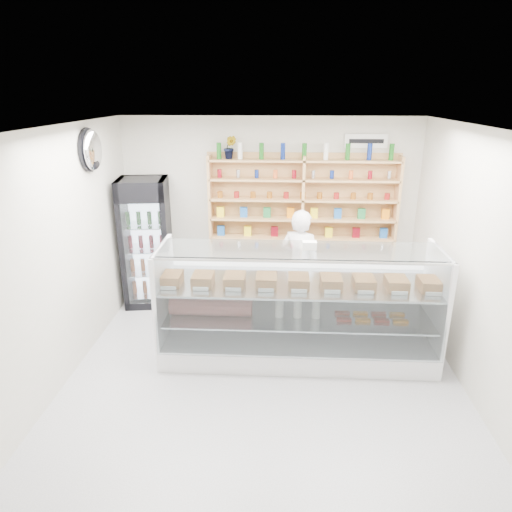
{
  "coord_description": "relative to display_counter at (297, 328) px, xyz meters",
  "views": [
    {
      "loc": [
        0.16,
        -4.43,
        3.13
      ],
      "look_at": [
        -0.13,
        0.9,
        1.2
      ],
      "focal_mm": 32.0,
      "sensor_mm": 36.0,
      "label": 1
    }
  ],
  "objects": [
    {
      "name": "room",
      "position": [
        -0.39,
        -0.58,
        1.02
      ],
      "size": [
        5.0,
        5.0,
        5.0
      ],
      "color": "silver",
      "rests_on": "ground"
    },
    {
      "name": "display_counter",
      "position": [
        0.0,
        0.0,
        0.0
      ],
      "size": [
        3.3,
        0.99,
        1.43
      ],
      "color": "white",
      "rests_on": "floor"
    },
    {
      "name": "shop_worker",
      "position": [
        0.06,
        1.06,
        0.42
      ],
      "size": [
        0.7,
        0.59,
        1.62
      ],
      "primitive_type": "imported",
      "rotation": [
        0.0,
        0.0,
        2.73
      ],
      "color": "silver",
      "rests_on": "floor"
    },
    {
      "name": "drinks_cooler",
      "position": [
        -2.24,
        1.45,
        0.59
      ],
      "size": [
        0.78,
        0.77,
        1.95
      ],
      "rotation": [
        0.0,
        0.0,
        0.13
      ],
      "color": "black",
      "rests_on": "floor"
    },
    {
      "name": "wall_shelving",
      "position": [
        0.11,
        1.76,
        1.21
      ],
      "size": [
        2.84,
        0.28,
        1.33
      ],
      "color": "tan",
      "rests_on": "back_wall"
    },
    {
      "name": "potted_plant",
      "position": [
        -0.98,
        1.76,
        1.98
      ],
      "size": [
        0.2,
        0.17,
        0.34
      ],
      "primitive_type": "imported",
      "rotation": [
        0.0,
        0.0,
        -0.11
      ],
      "color": "#1E6626",
      "rests_on": "wall_shelving"
    },
    {
      "name": "security_mirror",
      "position": [
        -2.56,
        0.62,
        2.07
      ],
      "size": [
        0.15,
        0.5,
        0.5
      ],
      "primitive_type": "ellipsoid",
      "color": "silver",
      "rests_on": "left_wall"
    },
    {
      "name": "wall_sign",
      "position": [
        1.01,
        1.89,
        2.07
      ],
      "size": [
        0.62,
        0.03,
        0.2
      ],
      "primitive_type": "cube",
      "color": "white",
      "rests_on": "back_wall"
    }
  ]
}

